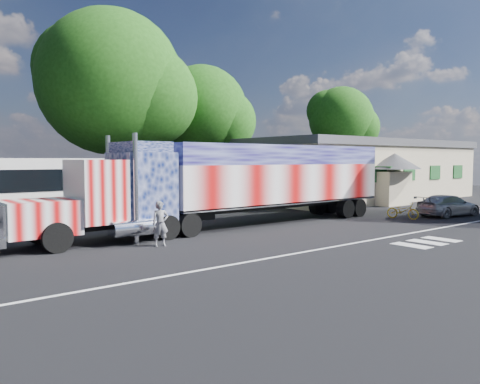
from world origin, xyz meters
TOP-DOWN VIEW (x-y plane):
  - ground at (0.00, 0.00)m, footprint 100.00×100.00m
  - lane_markings at (1.71, -3.77)m, footprint 30.00×2.67m
  - semi_truck at (0.76, 3.89)m, footprint 21.68×3.42m
  - coach_bus at (-3.84, 10.96)m, footprint 12.34×2.87m
  - hall_building at (19.92, 10.86)m, footprint 22.40×12.80m
  - parked_car at (13.71, -0.64)m, footprint 4.78×2.46m
  - woman at (-5.33, 1.50)m, footprint 0.76×0.59m
  - bicycle at (10.18, 0.29)m, footprint 1.06×1.99m
  - tree_n_mid at (0.09, 18.35)m, footprint 11.33×10.79m
  - tree_ne_a at (8.20, 18.41)m, footprint 8.19×7.80m
  - tree_far_ne at (26.92, 18.65)m, footprint 7.49×7.14m

SIDE VIEW (x-z plane):
  - ground at x=0.00m, z-range 0.00..0.00m
  - lane_markings at x=1.71m, z-range 0.00..0.01m
  - bicycle at x=10.18m, z-range 0.00..0.99m
  - parked_car at x=13.71m, z-range 0.00..1.33m
  - woman at x=-5.33m, z-range 0.00..1.84m
  - coach_bus at x=-3.84m, z-range 0.07..3.66m
  - semi_truck at x=0.76m, z-range 0.07..4.69m
  - hall_building at x=19.92m, z-range 0.02..5.22m
  - tree_ne_a at x=8.20m, z-range 1.83..13.40m
  - tree_far_ne at x=26.92m, z-range 2.15..13.72m
  - tree_n_mid at x=0.09m, z-range 1.88..16.54m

